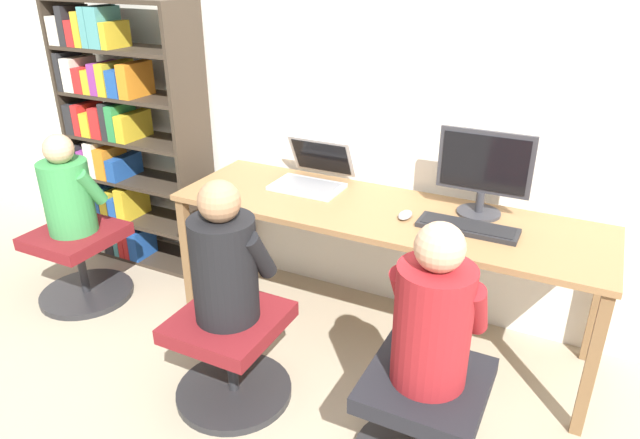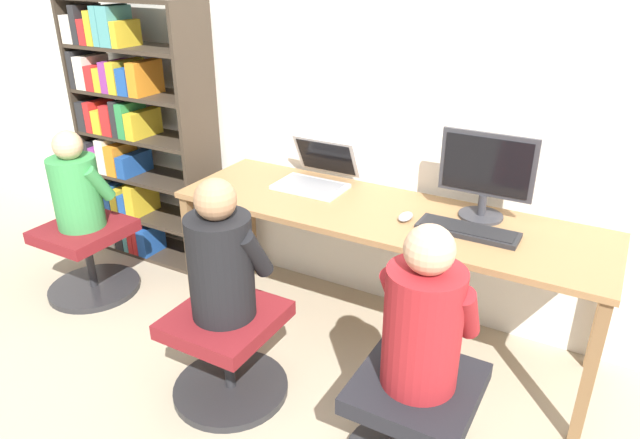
{
  "view_description": "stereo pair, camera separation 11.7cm",
  "coord_description": "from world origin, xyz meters",
  "px_view_note": "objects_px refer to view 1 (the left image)",
  "views": [
    {
      "loc": [
        0.88,
        -2.13,
        1.88
      ],
      "look_at": [
        -0.24,
        0.1,
        0.73
      ],
      "focal_mm": 32.0,
      "sensor_mm": 36.0,
      "label": 1
    },
    {
      "loc": [
        0.98,
        -2.07,
        1.88
      ],
      "look_at": [
        -0.24,
        0.1,
        0.73
      ],
      "focal_mm": 32.0,
      "sensor_mm": 36.0,
      "label": 2
    }
  ],
  "objects_px": {
    "office_chair_left": "(423,417)",
    "office_chair_side": "(81,261)",
    "person_at_monitor": "(433,315)",
    "keyboard": "(468,227)",
    "bookshelf": "(119,137)",
    "desktop_monitor": "(484,173)",
    "person_at_laptop": "(224,260)",
    "person_near_shelf": "(67,191)",
    "laptop": "(312,176)",
    "office_chair_right": "(231,352)"
  },
  "relations": [
    {
      "from": "office_chair_left",
      "to": "bookshelf",
      "type": "height_order",
      "value": "bookshelf"
    },
    {
      "from": "office_chair_right",
      "to": "bookshelf",
      "type": "relative_size",
      "value": 0.32
    },
    {
      "from": "laptop",
      "to": "office_chair_side",
      "type": "relative_size",
      "value": 0.69
    },
    {
      "from": "office_chair_right",
      "to": "person_at_laptop",
      "type": "height_order",
      "value": "person_at_laptop"
    },
    {
      "from": "laptop",
      "to": "person_at_monitor",
      "type": "xyz_separation_m",
      "value": [
        0.95,
        -0.89,
        -0.07
      ]
    },
    {
      "from": "office_chair_right",
      "to": "person_at_monitor",
      "type": "xyz_separation_m",
      "value": [
        0.9,
        0.0,
        0.48
      ]
    },
    {
      "from": "bookshelf",
      "to": "office_chair_right",
      "type": "bearing_deg",
      "value": -31.48
    },
    {
      "from": "person_at_laptop",
      "to": "bookshelf",
      "type": "height_order",
      "value": "bookshelf"
    },
    {
      "from": "keyboard",
      "to": "office_chair_left",
      "type": "distance_m",
      "value": 0.88
    },
    {
      "from": "office_chair_side",
      "to": "keyboard",
      "type": "bearing_deg",
      "value": 10.62
    },
    {
      "from": "person_at_monitor",
      "to": "bookshelf",
      "type": "bearing_deg",
      "value": 159.59
    },
    {
      "from": "office_chair_right",
      "to": "office_chair_left",
      "type": "bearing_deg",
      "value": -0.05
    },
    {
      "from": "office_chair_side",
      "to": "office_chair_right",
      "type": "bearing_deg",
      "value": -13.61
    },
    {
      "from": "office_chair_left",
      "to": "person_at_laptop",
      "type": "distance_m",
      "value": 1.02
    },
    {
      "from": "laptop",
      "to": "person_at_laptop",
      "type": "xyz_separation_m",
      "value": [
        0.05,
        -0.89,
        -0.07
      ]
    },
    {
      "from": "office_chair_right",
      "to": "person_at_monitor",
      "type": "distance_m",
      "value": 1.02
    },
    {
      "from": "laptop",
      "to": "person_at_laptop",
      "type": "distance_m",
      "value": 0.9
    },
    {
      "from": "person_at_monitor",
      "to": "person_at_laptop",
      "type": "bearing_deg",
      "value": 179.96
    },
    {
      "from": "person_at_laptop",
      "to": "desktop_monitor",
      "type": "bearing_deg",
      "value": 46.72
    },
    {
      "from": "office_chair_right",
      "to": "bookshelf",
      "type": "height_order",
      "value": "bookshelf"
    },
    {
      "from": "person_at_monitor",
      "to": "bookshelf",
      "type": "xyz_separation_m",
      "value": [
        -2.32,
        0.86,
        0.11
      ]
    },
    {
      "from": "person_at_monitor",
      "to": "person_near_shelf",
      "type": "bearing_deg",
      "value": 171.89
    },
    {
      "from": "laptop",
      "to": "office_chair_side",
      "type": "distance_m",
      "value": 1.48
    },
    {
      "from": "person_near_shelf",
      "to": "person_at_laptop",
      "type": "bearing_deg",
      "value": -13.59
    },
    {
      "from": "bookshelf",
      "to": "office_chair_side",
      "type": "bearing_deg",
      "value": -77.28
    },
    {
      "from": "office_chair_left",
      "to": "office_chair_side",
      "type": "height_order",
      "value": "same"
    },
    {
      "from": "laptop",
      "to": "desktop_monitor",
      "type": "bearing_deg",
      "value": 1.14
    },
    {
      "from": "laptop",
      "to": "person_at_laptop",
      "type": "height_order",
      "value": "person_at_laptop"
    },
    {
      "from": "person_at_monitor",
      "to": "keyboard",
      "type": "bearing_deg",
      "value": 94.04
    },
    {
      "from": "desktop_monitor",
      "to": "person_at_monitor",
      "type": "relative_size",
      "value": 0.69
    },
    {
      "from": "person_at_laptop",
      "to": "bookshelf",
      "type": "relative_size",
      "value": 0.38
    },
    {
      "from": "keyboard",
      "to": "office_chair_side",
      "type": "xyz_separation_m",
      "value": [
        -2.14,
        -0.4,
        -0.51
      ]
    },
    {
      "from": "bookshelf",
      "to": "person_at_laptop",
      "type": "bearing_deg",
      "value": -31.34
    },
    {
      "from": "desktop_monitor",
      "to": "office_chair_left",
      "type": "relative_size",
      "value": 0.82
    },
    {
      "from": "bookshelf",
      "to": "office_chair_side",
      "type": "distance_m",
      "value": 0.82
    },
    {
      "from": "desktop_monitor",
      "to": "bookshelf",
      "type": "bearing_deg",
      "value": -178.77
    },
    {
      "from": "keyboard",
      "to": "office_chair_left",
      "type": "xyz_separation_m",
      "value": [
        0.05,
        -0.72,
        -0.51
      ]
    },
    {
      "from": "laptop",
      "to": "office_chair_right",
      "type": "xyz_separation_m",
      "value": [
        0.05,
        -0.9,
        -0.54
      ]
    },
    {
      "from": "person_at_monitor",
      "to": "office_chair_side",
      "type": "relative_size",
      "value": 1.19
    },
    {
      "from": "laptop",
      "to": "bookshelf",
      "type": "relative_size",
      "value": 0.22
    },
    {
      "from": "office_chair_left",
      "to": "person_near_shelf",
      "type": "height_order",
      "value": "person_near_shelf"
    },
    {
      "from": "office_chair_left",
      "to": "office_chair_side",
      "type": "distance_m",
      "value": 2.22
    },
    {
      "from": "keyboard",
      "to": "office_chair_side",
      "type": "bearing_deg",
      "value": -169.38
    },
    {
      "from": "office_chair_left",
      "to": "keyboard",
      "type": "bearing_deg",
      "value": 94.02
    },
    {
      "from": "desktop_monitor",
      "to": "laptop",
      "type": "xyz_separation_m",
      "value": [
        -0.9,
        -0.02,
        -0.16
      ]
    },
    {
      "from": "laptop",
      "to": "keyboard",
      "type": "height_order",
      "value": "laptop"
    },
    {
      "from": "desktop_monitor",
      "to": "person_at_laptop",
      "type": "height_order",
      "value": "desktop_monitor"
    },
    {
      "from": "office_chair_right",
      "to": "bookshelf",
      "type": "xyz_separation_m",
      "value": [
        -1.42,
        0.87,
        0.59
      ]
    },
    {
      "from": "laptop",
      "to": "bookshelf",
      "type": "distance_m",
      "value": 1.37
    },
    {
      "from": "desktop_monitor",
      "to": "office_chair_right",
      "type": "xyz_separation_m",
      "value": [
        -0.86,
        -0.92,
        -0.71
      ]
    }
  ]
}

